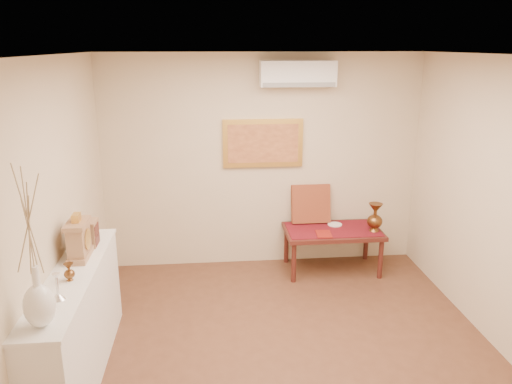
{
  "coord_description": "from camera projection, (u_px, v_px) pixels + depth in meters",
  "views": [
    {
      "loc": [
        -0.68,
        -3.87,
        2.78
      ],
      "look_at": [
        -0.19,
        1.15,
        1.29
      ],
      "focal_mm": 35.0,
      "sensor_mm": 36.0,
      "label": 1
    }
  ],
  "objects": [
    {
      "name": "wooden_chest",
      "position": [
        89.0,
        233.0,
        4.62
      ],
      "size": [
        0.16,
        0.21,
        0.24
      ],
      "color": "#A17753",
      "rests_on": "display_ledge"
    },
    {
      "name": "white_vase",
      "position": [
        32.0,
        250.0,
        3.17
      ],
      "size": [
        0.21,
        0.21,
        1.09
      ],
      "primitive_type": null,
      "color": "white",
      "rests_on": "display_ledge"
    },
    {
      "name": "wall_back",
      "position": [
        263.0,
        162.0,
        6.31
      ],
      "size": [
        4.0,
        0.02,
        2.7
      ],
      "primitive_type": "cube",
      "color": "beige",
      "rests_on": "ground"
    },
    {
      "name": "low_table",
      "position": [
        333.0,
        234.0,
        6.28
      ],
      "size": [
        1.2,
        0.7,
        0.55
      ],
      "color": "#4C1D17",
      "rests_on": "floor"
    },
    {
      "name": "candlestick",
      "position": [
        57.0,
        287.0,
        3.64
      ],
      "size": [
        0.1,
        0.1,
        0.21
      ],
      "primitive_type": null,
      "color": "silver",
      "rests_on": "display_ledge"
    },
    {
      "name": "brass_urn_tall",
      "position": [
        375.0,
        214.0,
        6.14
      ],
      "size": [
        0.19,
        0.19,
        0.43
      ],
      "primitive_type": null,
      "color": "brown",
      "rests_on": "table_cloth"
    },
    {
      "name": "wall_left",
      "position": [
        44.0,
        232.0,
        3.98
      ],
      "size": [
        0.02,
        4.5,
        2.7
      ],
      "primitive_type": "cube",
      "color": "beige",
      "rests_on": "ground"
    },
    {
      "name": "display_ledge",
      "position": [
        78.0,
        325.0,
        4.24
      ],
      "size": [
        0.37,
        2.02,
        0.98
      ],
      "color": "white",
      "rests_on": "floor"
    },
    {
      "name": "ceiling",
      "position": [
        296.0,
        56.0,
        3.78
      ],
      "size": [
        4.5,
        4.5,
        0.0
      ],
      "primitive_type": "plane",
      "rotation": [
        3.14,
        0.0,
        0.0
      ],
      "color": "white",
      "rests_on": "ground"
    },
    {
      "name": "brass_urn_small",
      "position": [
        69.0,
        269.0,
        3.94
      ],
      "size": [
        0.09,
        0.09,
        0.19
      ],
      "primitive_type": null,
      "color": "brown",
      "rests_on": "display_ledge"
    },
    {
      "name": "mantel_clock",
      "position": [
        79.0,
        239.0,
        4.34
      ],
      "size": [
        0.17,
        0.36,
        0.41
      ],
      "color": "#A17753",
      "rests_on": "display_ledge"
    },
    {
      "name": "menu",
      "position": [
        324.0,
        234.0,
        6.08
      ],
      "size": [
        0.2,
        0.26,
        0.01
      ],
      "primitive_type": "cube",
      "rotation": [
        0.0,
        0.0,
        -0.08
      ],
      "color": "maroon",
      "rests_on": "table_cloth"
    },
    {
      "name": "floor",
      "position": [
        289.0,
        362.0,
        4.55
      ],
      "size": [
        4.5,
        4.5,
        0.0
      ],
      "primitive_type": "plane",
      "color": "brown",
      "rests_on": "ground"
    },
    {
      "name": "ac_unit",
      "position": [
        298.0,
        74.0,
        5.91
      ],
      "size": [
        0.9,
        0.25,
        0.3
      ],
      "color": "white",
      "rests_on": "wall_back"
    },
    {
      "name": "plate",
      "position": [
        335.0,
        224.0,
        6.4
      ],
      "size": [
        0.18,
        0.18,
        0.01
      ],
      "primitive_type": "cylinder",
      "color": "white",
      "rests_on": "table_cloth"
    },
    {
      "name": "cushion",
      "position": [
        311.0,
        204.0,
        6.44
      ],
      "size": [
        0.5,
        0.2,
        0.51
      ],
      "primitive_type": "cube",
      "rotation": [
        -0.21,
        0.0,
        0.0
      ],
      "color": "maroon",
      "rests_on": "table_cloth"
    },
    {
      "name": "table_cloth",
      "position": [
        333.0,
        229.0,
        6.26
      ],
      "size": [
        1.14,
        0.59,
        0.01
      ],
      "primitive_type": "cube",
      "color": "maroon",
      "rests_on": "low_table"
    },
    {
      "name": "painting",
      "position": [
        263.0,
        143.0,
        6.21
      ],
      "size": [
        1.0,
        0.06,
        0.6
      ],
      "color": "gold",
      "rests_on": "wall_back"
    }
  ]
}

